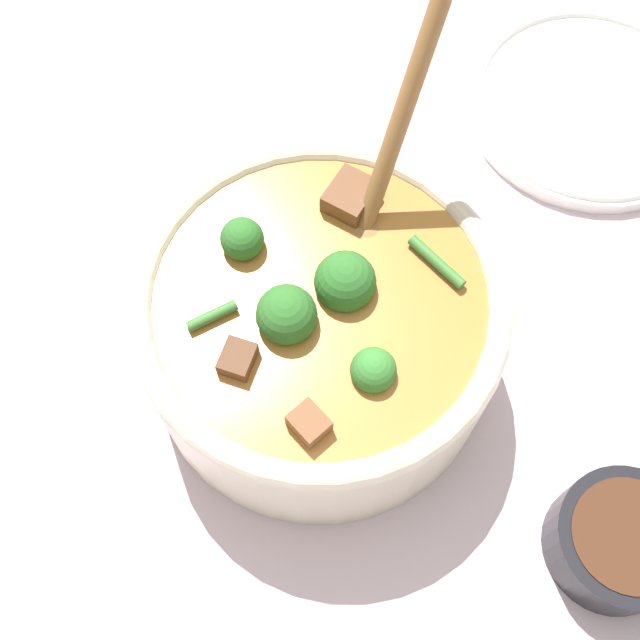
# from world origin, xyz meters

# --- Properties ---
(ground_plane) EXTENTS (4.00, 4.00, 0.00)m
(ground_plane) POSITION_xyz_m (0.00, 0.00, 0.00)
(ground_plane) COLOR silver
(stew_bowl) EXTENTS (0.24, 0.28, 0.26)m
(stew_bowl) POSITION_xyz_m (0.00, -0.00, 0.06)
(stew_bowl) COLOR beige
(stew_bowl) RESTS_ON ground_plane
(condiment_bowl) EXTENTS (0.09, 0.09, 0.04)m
(condiment_bowl) POSITION_xyz_m (-0.23, 0.03, 0.02)
(condiment_bowl) COLOR black
(condiment_bowl) RESTS_ON ground_plane
(empty_plate) EXTENTS (0.21, 0.21, 0.02)m
(empty_plate) POSITION_xyz_m (-0.09, -0.31, 0.01)
(empty_plate) COLOR white
(empty_plate) RESTS_ON ground_plane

